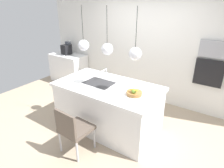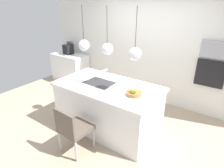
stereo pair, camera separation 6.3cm
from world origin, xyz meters
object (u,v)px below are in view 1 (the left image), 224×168
(coffee_machine, at_px, (67,49))
(microwave, at_px, (214,49))
(oven, at_px, (209,73))
(fruit_bowl, at_px, (134,93))
(chair_near, at_px, (73,128))

(coffee_machine, height_order, microwave, microwave)
(oven, bearing_deg, coffee_machine, -175.63)
(fruit_bowl, relative_size, oven, 0.47)
(chair_near, bearing_deg, fruit_bowl, 51.59)
(coffee_machine, distance_m, oven, 3.90)
(coffee_machine, bearing_deg, chair_near, -42.54)
(coffee_machine, xyz_separation_m, oven, (3.88, 0.30, -0.03))
(oven, xyz_separation_m, chair_near, (-1.51, -2.47, -0.51))
(fruit_bowl, height_order, chair_near, fruit_bowl)
(coffee_machine, xyz_separation_m, microwave, (3.88, 0.30, 0.47))
(microwave, height_order, oven, microwave)
(oven, bearing_deg, microwave, 0.00)
(coffee_machine, xyz_separation_m, chair_near, (2.37, -2.18, -0.55))
(fruit_bowl, distance_m, oven, 1.87)
(fruit_bowl, xyz_separation_m, chair_near, (-0.65, -0.82, -0.49))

